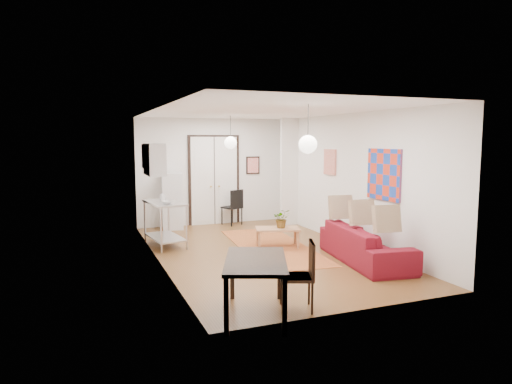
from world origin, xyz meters
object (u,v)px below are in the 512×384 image
object	(u,v)px
kitchen_counter	(165,217)
dining_chair_far	(293,269)
fridge	(172,201)
dining_chair_near	(293,269)
dining_table	(256,265)
black_side_chair	(231,204)
coffee_table	(278,230)
sofa	(365,244)

from	to	relation	value
kitchen_counter	dining_chair_far	bearing A→B (deg)	-85.19
fridge	dining_chair_near	world-z (taller)	fridge
kitchen_counter	dining_table	distance (m)	4.48
kitchen_counter	dining_table	size ratio (longest dim) A/B	0.85
dining_table	black_side_chair	size ratio (longest dim) A/B	1.62
dining_table	dining_chair_near	distance (m)	0.62
fridge	dining_table	distance (m)	6.30
dining_chair_near	dining_chair_far	xyz separation A→B (m)	(0.00, 0.00, 0.00)
kitchen_counter	fridge	xyz separation A→B (m)	(0.53, 1.84, 0.09)
coffee_table	dining_chair_near	distance (m)	3.60
kitchen_counter	black_side_chair	distance (m)	2.90
kitchen_counter	dining_chair_near	xyz separation A→B (m)	(0.99, -4.37, -0.09)
dining_chair_near	black_side_chair	world-z (taller)	black_side_chair
dining_table	fridge	bearing A→B (deg)	88.80
coffee_table	dining_chair_near	bearing A→B (deg)	-110.60
coffee_table	dining_chair_near	xyz separation A→B (m)	(-1.27, -3.37, 0.19)
dining_chair_near	black_side_chair	xyz separation A→B (m)	(1.16, 6.30, 0.02)
dining_chair_far	kitchen_counter	bearing A→B (deg)	-145.59
sofa	kitchen_counter	size ratio (longest dim) A/B	1.76
fridge	dining_chair_far	world-z (taller)	fridge
fridge	sofa	bearing A→B (deg)	-50.62
sofa	dining_table	xyz separation A→B (m)	(-2.92, -1.72, 0.33)
coffee_table	kitchen_counter	bearing A→B (deg)	156.11
dining_table	dining_chair_near	size ratio (longest dim) A/B	1.66
sofa	dining_chair_near	bearing A→B (deg)	133.03
sofa	kitchen_counter	world-z (taller)	kitchen_counter
fridge	black_side_chair	size ratio (longest dim) A/B	1.51
kitchen_counter	dining_chair_near	distance (m)	4.48
coffee_table	dining_chair_far	bearing A→B (deg)	-110.60
coffee_table	dining_chair_far	world-z (taller)	dining_chair_far
sofa	fridge	distance (m)	5.37
sofa	kitchen_counter	bearing A→B (deg)	58.46
sofa	black_side_chair	bearing A→B (deg)	21.96
dining_chair_near	dining_chair_far	distance (m)	0.00
dining_chair_near	dining_chair_far	world-z (taller)	same
sofa	coffee_table	world-z (taller)	sofa
fridge	dining_chair_near	bearing A→B (deg)	-77.69
kitchen_counter	dining_chair_near	bearing A→B (deg)	-85.19
kitchen_counter	black_side_chair	xyz separation A→B (m)	(2.16, 1.93, -0.07)
sofa	black_side_chair	world-z (taller)	black_side_chair
fridge	coffee_table	bearing A→B (deg)	-50.59
dining_table	dining_chair_near	bearing A→B (deg)	9.00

